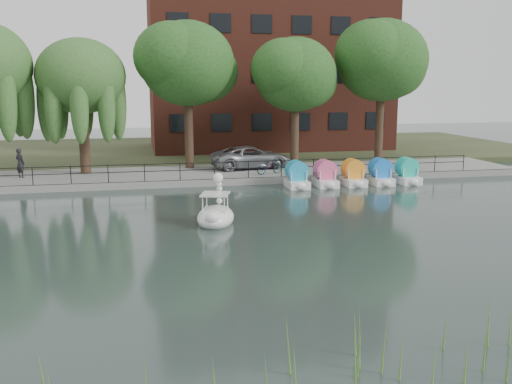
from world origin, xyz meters
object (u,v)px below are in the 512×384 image
object	(u,v)px
pedestrian	(20,161)
swan_boat	(216,213)
minivan	(251,156)
bicycle	(269,166)

from	to	relation	value
pedestrian	swan_boat	bearing A→B (deg)	168.03
minivan	swan_boat	distance (m)	13.53
minivan	swan_boat	size ratio (longest dim) A/B	2.15
pedestrian	swan_boat	distance (m)	15.52
minivan	swan_boat	world-z (taller)	swan_boat
pedestrian	bicycle	bearing A→B (deg)	-148.22
minivan	swan_boat	xyz separation A→B (m)	(-4.15, -12.85, -0.78)
minivan	pedestrian	xyz separation A→B (m)	(-14.02, -0.91, 0.16)
bicycle	swan_boat	world-z (taller)	swan_boat
pedestrian	minivan	bearing A→B (deg)	-137.83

